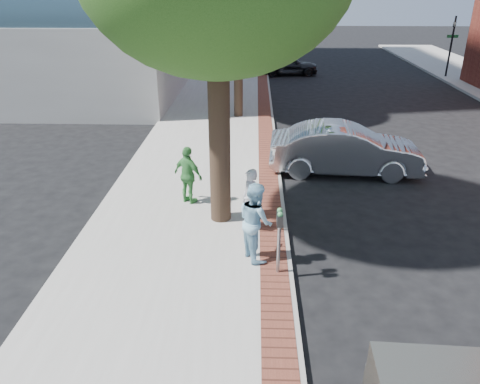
{
  "coord_description": "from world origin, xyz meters",
  "views": [
    {
      "loc": [
        0.24,
        -8.87,
        5.8
      ],
      "look_at": [
        -0.08,
        1.24,
        1.2
      ],
      "focal_mm": 35.0,
      "sensor_mm": 36.0,
      "label": 1
    }
  ],
  "objects_px": {
    "bg_car": "(287,65)",
    "sedan_silver": "(345,149)",
    "person_officer": "(256,221)",
    "person_green": "(188,175)",
    "person_gray": "(250,200)",
    "parking_meter": "(279,228)"
  },
  "relations": [
    {
      "from": "parking_meter",
      "to": "person_gray",
      "type": "bearing_deg",
      "value": 107.85
    },
    {
      "from": "person_green",
      "to": "sedan_silver",
      "type": "bearing_deg",
      "value": -115.58
    },
    {
      "from": "bg_car",
      "to": "person_green",
      "type": "bearing_deg",
      "value": 163.81
    },
    {
      "from": "person_officer",
      "to": "person_gray",
      "type": "bearing_deg",
      "value": -18.7
    },
    {
      "from": "person_officer",
      "to": "person_green",
      "type": "relative_size",
      "value": 1.1
    },
    {
      "from": "bg_car",
      "to": "parking_meter",
      "type": "bearing_deg",
      "value": 170.94
    },
    {
      "from": "sedan_silver",
      "to": "bg_car",
      "type": "distance_m",
      "value": 17.35
    },
    {
      "from": "bg_car",
      "to": "sedan_silver",
      "type": "bearing_deg",
      "value": 177.55
    },
    {
      "from": "person_officer",
      "to": "bg_car",
      "type": "bearing_deg",
      "value": -29.63
    },
    {
      "from": "person_gray",
      "to": "person_green",
      "type": "distance_m",
      "value": 2.24
    },
    {
      "from": "person_gray",
      "to": "person_officer",
      "type": "relative_size",
      "value": 0.88
    },
    {
      "from": "person_green",
      "to": "parking_meter",
      "type": "bearing_deg",
      "value": 159.02
    },
    {
      "from": "person_green",
      "to": "sedan_silver",
      "type": "height_order",
      "value": "person_green"
    },
    {
      "from": "person_officer",
      "to": "person_green",
      "type": "bearing_deg",
      "value": 9.37
    },
    {
      "from": "parking_meter",
      "to": "sedan_silver",
      "type": "relative_size",
      "value": 0.3
    },
    {
      "from": "person_officer",
      "to": "person_green",
      "type": "distance_m",
      "value": 3.3
    },
    {
      "from": "parking_meter",
      "to": "person_green",
      "type": "bearing_deg",
      "value": 124.6
    },
    {
      "from": "person_gray",
      "to": "person_green",
      "type": "bearing_deg",
      "value": -162.6
    },
    {
      "from": "parking_meter",
      "to": "person_officer",
      "type": "height_order",
      "value": "person_officer"
    },
    {
      "from": "person_green",
      "to": "bg_car",
      "type": "relative_size",
      "value": 0.4
    },
    {
      "from": "sedan_silver",
      "to": "bg_car",
      "type": "bearing_deg",
      "value": 6.37
    },
    {
      "from": "person_officer",
      "to": "person_green",
      "type": "xyz_separation_m",
      "value": [
        -1.83,
        2.74,
        -0.08
      ]
    }
  ]
}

